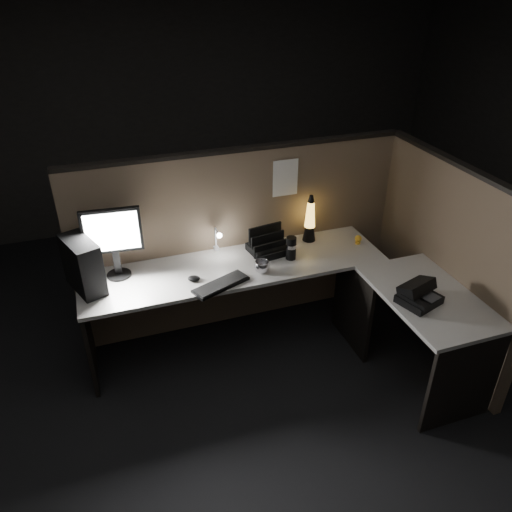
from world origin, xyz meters
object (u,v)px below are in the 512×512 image
object	(u,v)px
keyboard	(221,285)
monitor	(113,236)
pc_tower	(83,265)
desk_phone	(418,294)
lava_lamp	(310,222)

from	to	relation	value
keyboard	monitor	bearing A→B (deg)	127.83
pc_tower	keyboard	xyz separation A→B (m)	(0.89, -0.28, -0.18)
pc_tower	keyboard	size ratio (longest dim) A/B	0.90
pc_tower	desk_phone	distance (m)	2.28
pc_tower	monitor	distance (m)	0.28
keyboard	desk_phone	world-z (taller)	desk_phone
monitor	keyboard	distance (m)	0.83
monitor	desk_phone	distance (m)	2.13
keyboard	desk_phone	distance (m)	1.35
monitor	lava_lamp	world-z (taller)	monitor
keyboard	pc_tower	bearing A→B (deg)	140.48
monitor	pc_tower	bearing A→B (deg)	-150.10
monitor	desk_phone	world-z (taller)	monitor
pc_tower	lava_lamp	xyz separation A→B (m)	(1.76, 0.14, -0.02)
keyboard	lava_lamp	world-z (taller)	lava_lamp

